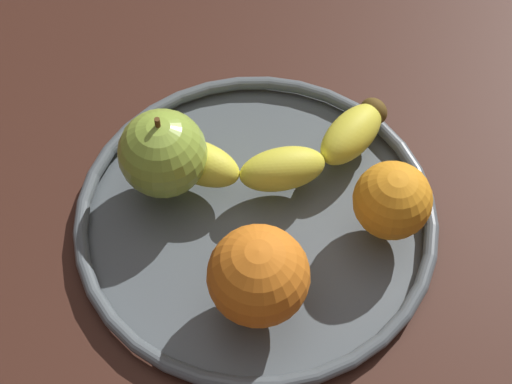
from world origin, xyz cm
name	(u,v)px	position (x,y,z in cm)	size (l,w,h in cm)	color
ground_plane	(256,235)	(0.00, 0.00, -2.00)	(169.14, 169.14, 4.00)	#3D2017
fruit_bowl	(256,217)	(0.00, 0.00, 0.92)	(30.36, 30.36, 1.80)	#50595D
banana	(282,153)	(2.74, 4.39, 3.62)	(21.24, 8.99, 3.64)	yellow
apple	(163,153)	(-7.15, 4.16, 5.47)	(7.33, 7.33, 8.13)	#8FB23C
orange_back_right	(392,200)	(10.58, -2.13, 4.96)	(6.32, 6.32, 6.32)	orange
orange_front_right	(258,276)	(-0.74, -7.85, 5.64)	(7.67, 7.67, 7.67)	orange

